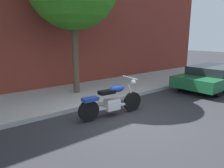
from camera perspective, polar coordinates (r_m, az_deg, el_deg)
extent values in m
plane|color=#28282D|center=(6.16, 4.31, -9.31)|extent=(60.00, 60.00, 0.00)
cube|color=#9F9F9F|center=(8.46, -9.66, -2.82)|extent=(20.47, 3.11, 0.14)
cylinder|color=black|center=(6.71, 5.52, -4.73)|extent=(0.62, 0.16, 0.61)
cylinder|color=black|center=(5.89, -6.32, -7.25)|extent=(0.62, 0.16, 0.61)
cube|color=silver|center=(6.25, 0.00, -5.50)|extent=(0.46, 0.32, 0.32)
cube|color=silver|center=(6.27, 0.00, -6.11)|extent=(1.40, 0.20, 0.06)
ellipsoid|color=navy|center=(6.22, 1.38, -1.23)|extent=(0.54, 0.30, 0.22)
cube|color=black|center=(6.04, -1.42, -2.24)|extent=(0.50, 0.28, 0.10)
cube|color=navy|center=(5.81, -5.96, -4.14)|extent=(0.46, 0.28, 0.10)
cylinder|color=silver|center=(6.59, 5.17, -2.50)|extent=(0.27, 0.07, 0.58)
cylinder|color=silver|center=(6.44, 4.84, 1.76)|extent=(0.09, 0.70, 0.04)
sphere|color=silver|center=(6.56, 5.77, 0.52)|extent=(0.17, 0.17, 0.17)
cylinder|color=silver|center=(6.28, -2.73, -6.38)|extent=(0.80, 0.16, 0.09)
cylinder|color=black|center=(12.44, 25.38, 2.26)|extent=(0.65, 0.25, 0.64)
cylinder|color=black|center=(9.85, 18.52, 0.39)|extent=(0.65, 0.25, 0.64)
cylinder|color=black|center=(9.20, 26.82, -1.17)|extent=(0.65, 0.25, 0.64)
cube|color=#195933|center=(10.79, 26.07, 1.55)|extent=(4.65, 2.05, 0.45)
cube|color=#1E2328|center=(10.64, 26.04, 3.42)|extent=(2.45, 1.73, 0.40)
cylinder|color=#4A3D2D|center=(8.28, -9.89, 7.92)|extent=(0.24, 0.24, 3.29)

